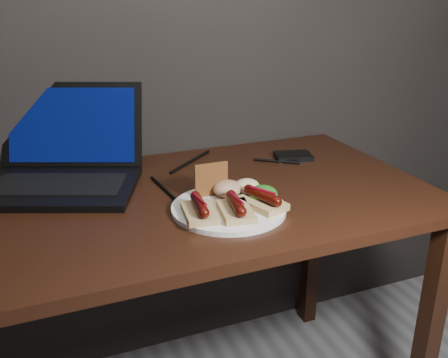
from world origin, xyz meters
TOP-DOWN VIEW (x-y plane):
  - desk at (0.00, 1.38)m, footprint 1.40×0.70m
  - laptop at (-0.21, 1.59)m, footprint 0.50×0.48m
  - hard_drive at (0.46, 1.53)m, footprint 0.12×0.10m
  - desk_cables at (0.00, 1.52)m, footprint 0.93×0.34m
  - plate at (0.13, 1.25)m, footprint 0.34×0.34m
  - bread_sausage_left at (0.05, 1.23)m, footprint 0.08×0.12m
  - bread_sausage_center at (0.13, 1.21)m, footprint 0.09×0.12m
  - bread_sausage_right at (0.20, 1.22)m, footprint 0.10×0.13m
  - crispbread at (0.12, 1.33)m, footprint 0.09×0.01m
  - salad_greens at (0.22, 1.25)m, footprint 0.07×0.07m
  - salsa_mound at (0.15, 1.31)m, footprint 0.07×0.07m
  - coleslaw_mound at (0.21, 1.31)m, footprint 0.06×0.06m

SIDE VIEW (x-z plane):
  - desk at x=0.00m, z-range 0.29..1.04m
  - desk_cables at x=0.00m, z-range 0.75..0.76m
  - plate at x=0.13m, z-range 0.75..0.76m
  - hard_drive at x=0.46m, z-range 0.75..0.77m
  - bread_sausage_left at x=0.05m, z-range 0.76..0.80m
  - bread_sausage_center at x=0.13m, z-range 0.76..0.80m
  - bread_sausage_right at x=0.20m, z-range 0.76..0.80m
  - coleslaw_mound at x=0.21m, z-range 0.76..0.80m
  - salad_greens at x=0.22m, z-range 0.76..0.80m
  - salsa_mound at x=0.15m, z-range 0.76..0.80m
  - laptop at x=-0.21m, z-range 0.68..0.92m
  - crispbread at x=0.12m, z-range 0.76..0.85m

